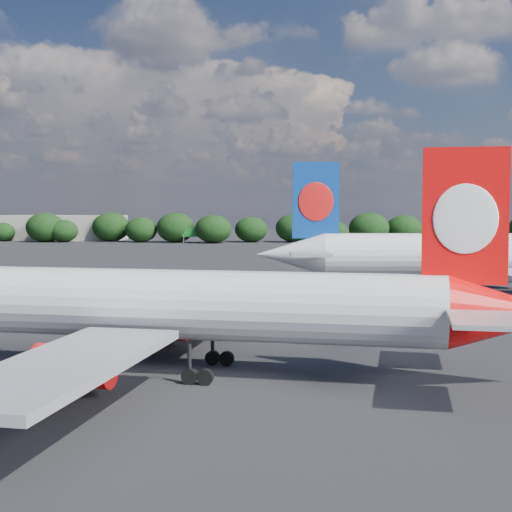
{
  "coord_description": "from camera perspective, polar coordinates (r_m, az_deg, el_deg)",
  "views": [
    {
      "loc": [
        20.12,
        -33.8,
        11.27
      ],
      "look_at": [
        16.0,
        12.0,
        8.0
      ],
      "focal_mm": 50.0,
      "sensor_mm": 36.0,
      "label": 1
    }
  ],
  "objects": [
    {
      "name": "ground",
      "position": [
        96.59,
        -6.93,
        -2.66
      ],
      "size": [
        500.0,
        500.0,
        0.0
      ],
      "primitive_type": "plane",
      "color": "black",
      "rests_on": "ground"
    },
    {
      "name": "qantas_airliner",
      "position": [
        47.67,
        -4.71,
        -4.1
      ],
      "size": [
        45.43,
        43.27,
        14.82
      ],
      "color": "silver",
      "rests_on": "ground"
    },
    {
      "name": "china_southern_airliner",
      "position": [
        92.02,
        16.73,
        0.03
      ],
      "size": [
        50.96,
        48.5,
        16.62
      ],
      "color": "silver",
      "rests_on": "ground"
    },
    {
      "name": "terminal_building",
      "position": [
        241.42,
        -15.52,
        2.2
      ],
      "size": [
        42.0,
        16.0,
        8.0
      ],
      "color": "gray",
      "rests_on": "ground"
    },
    {
      "name": "highway_sign",
      "position": [
        213.39,
        -5.16,
        1.87
      ],
      "size": [
        6.0,
        0.3,
        4.5
      ],
      "color": "#136320",
      "rests_on": "ground"
    },
    {
      "name": "billboard_yellow",
      "position": [
        216.08,
        2.99,
        2.1
      ],
      "size": [
        5.0,
        0.3,
        5.5
      ],
      "color": "yellow",
      "rests_on": "ground"
    },
    {
      "name": "horizon_treeline",
      "position": [
        214.68,
        2.36,
        2.16
      ],
      "size": [
        205.31,
        16.82,
        9.18
      ],
      "color": "black",
      "rests_on": "ground"
    }
  ]
}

